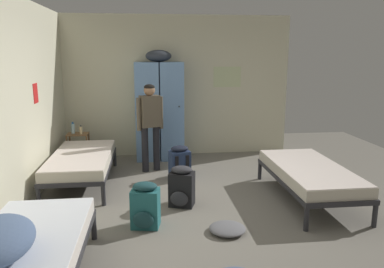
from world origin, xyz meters
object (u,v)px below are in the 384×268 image
locker_bank (159,109)px  backpack_navy (179,163)px  backpack_black (182,187)px  water_bottle (73,128)px  shelf_unit (78,145)px  backpack_teal (145,206)px  bed_right (309,173)px  clothes_pile_grey (227,229)px  lotion_bottle (81,130)px  person_traveler (150,119)px  bed_left_rear (82,160)px  bed_left_front (26,253)px

locker_bank → backpack_navy: locker_bank is taller
backpack_black → water_bottle: bearing=129.0°
water_bottle → backpack_black: bearing=-51.0°
shelf_unit → backpack_navy: (1.78, -1.05, -0.09)m
water_bottle → backpack_teal: bearing=-64.9°
backpack_teal → backpack_black: (0.48, 0.59, 0.00)m
bed_right → backpack_black: (-1.78, -0.02, -0.12)m
backpack_navy → backpack_black: 1.15m
backpack_navy → clothes_pile_grey: 2.03m
lotion_bottle → backpack_black: bearing=-52.7°
locker_bank → person_traveler: 0.80m
bed_left_rear → person_traveler: bearing=27.5°
bed_left_front → bed_right: 3.69m
bed_left_rear → bed_left_front: bearing=-90.0°
shelf_unit → backpack_black: size_ratio=1.04×
water_bottle → clothes_pile_grey: 3.84m
bed_right → lotion_bottle: (-3.42, 2.14, 0.26)m
locker_bank → bed_left_rear: bearing=-133.3°
locker_bank → water_bottle: locker_bank is taller
bed_left_front → lotion_bottle: size_ratio=11.76×
backpack_navy → person_traveler: bearing=135.0°
locker_bank → backpack_navy: 1.45m
bed_left_rear → water_bottle: 1.25m
shelf_unit → person_traveler: person_traveler is taller
bed_left_front → lotion_bottle: bearing=92.6°
locker_bank → backpack_black: 2.50m
shelf_unit → person_traveler: (1.32, -0.59, 0.56)m
backpack_black → clothes_pile_grey: bearing=-61.7°
locker_bank → bed_left_rear: size_ratio=1.09×
backpack_teal → bed_left_front: bearing=-130.4°
locker_bank → lotion_bottle: locker_bank is taller
lotion_bottle → backpack_navy: (1.71, -1.01, -0.38)m
backpack_teal → backpack_black: 0.76m
backpack_teal → clothes_pile_grey: (0.93, -0.25, -0.22)m
bed_right → backpack_black: 1.78m
locker_bank → bed_left_rear: 1.93m
shelf_unit → water_bottle: 0.33m
backpack_black → clothes_pile_grey: (0.45, -0.83, -0.22)m
bed_right → backpack_teal: size_ratio=3.45×
locker_bank → bed_right: (1.98, -2.37, -0.59)m
backpack_teal → backpack_black: size_ratio=1.00×
locker_bank → bed_left_rear: (-1.26, -1.34, -0.59)m
locker_bank → backpack_black: (0.21, -2.38, -0.71)m
lotion_bottle → shelf_unit: bearing=150.3°
bed_left_rear → lotion_bottle: size_ratio=11.76×
locker_bank → lotion_bottle: 1.49m
backpack_teal → backpack_black: bearing=50.6°
shelf_unit → bed_left_rear: bearing=-77.7°
shelf_unit → backpack_teal: (1.23, -2.78, -0.09)m
bed_left_front → lotion_bottle: lotion_bottle is taller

